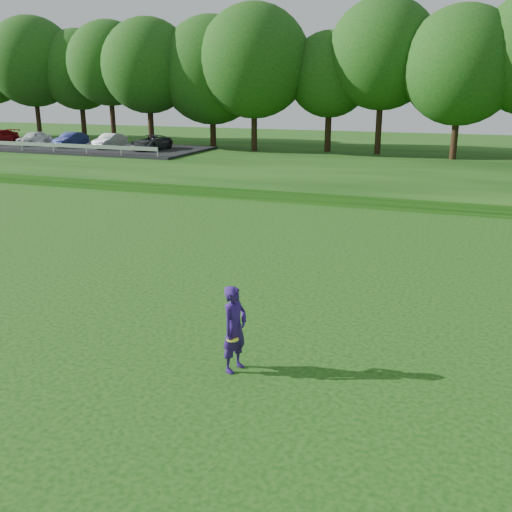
% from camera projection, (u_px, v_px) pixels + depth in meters
% --- Properties ---
extents(ground, '(140.00, 140.00, 0.00)m').
position_uv_depth(ground, '(24.00, 362.00, 12.42)').
color(ground, '#113C0B').
rests_on(ground, ground).
extents(berm, '(130.00, 30.00, 0.60)m').
position_uv_depth(berm, '(345.00, 163.00, 42.92)').
color(berm, '#113C0B').
rests_on(berm, ground).
extents(walking_path, '(130.00, 1.60, 0.04)m').
position_uv_depth(walking_path, '(290.00, 199.00, 30.40)').
color(walking_path, gray).
rests_on(walking_path, ground).
extents(treeline, '(104.00, 7.00, 15.00)m').
position_uv_depth(treeline, '(360.00, 56.00, 44.29)').
color(treeline, '#104714').
rests_on(treeline, berm).
extents(parking_lot, '(24.00, 9.00, 1.38)m').
position_uv_depth(parking_lot, '(71.00, 144.00, 49.53)').
color(parking_lot, black).
rests_on(parking_lot, berm).
extents(woman, '(0.61, 0.78, 1.87)m').
position_uv_depth(woman, '(235.00, 329.00, 11.85)').
color(woman, navy).
rests_on(woman, ground).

